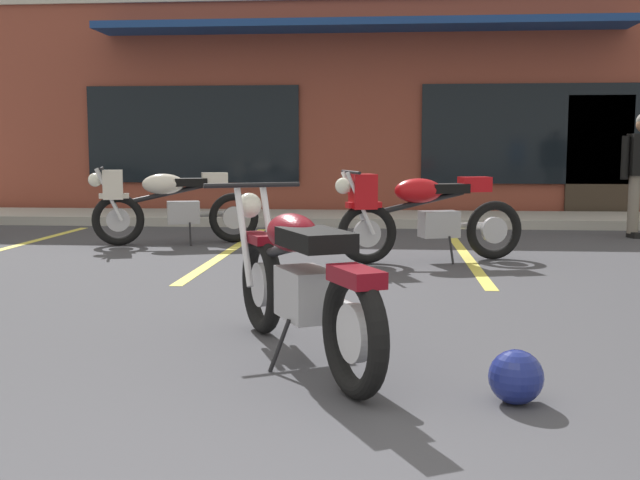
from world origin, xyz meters
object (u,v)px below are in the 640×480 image
at_px(motorcycle_foreground_classic, 300,280).
at_px(motorcycle_black_cruiser, 422,212).
at_px(helmet_on_pavement, 516,377).
at_px(motorcycle_red_sportbike, 167,202).

height_order(motorcycle_foreground_classic, motorcycle_black_cruiser, same).
xyz_separation_m(motorcycle_black_cruiser, helmet_on_pavement, (0.24, -4.61, -0.40)).
bearing_deg(motorcycle_foreground_classic, helmet_on_pavement, -31.75).
bearing_deg(helmet_on_pavement, motorcycle_red_sportbike, 119.74).
xyz_separation_m(motorcycle_foreground_classic, motorcycle_red_sportbike, (-2.26, 5.20, 0.07)).
relative_size(motorcycle_foreground_classic, motorcycle_red_sportbike, 0.95).
height_order(motorcycle_red_sportbike, helmet_on_pavement, motorcycle_red_sportbike).
bearing_deg(motorcycle_foreground_classic, motorcycle_black_cruiser, 77.57).
bearing_deg(motorcycle_black_cruiser, motorcycle_red_sportbike, 157.89).
xyz_separation_m(motorcycle_foreground_classic, motorcycle_black_cruiser, (0.87, 3.93, 0.07)).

